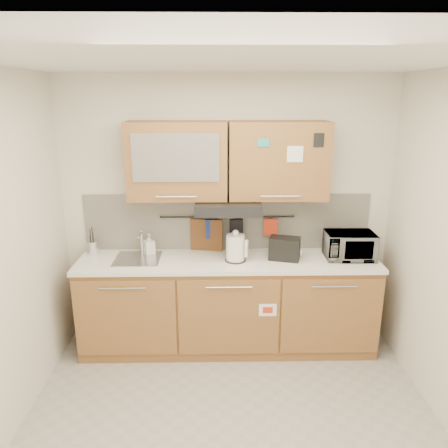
{
  "coord_description": "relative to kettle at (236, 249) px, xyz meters",
  "views": [
    {
      "loc": [
        -0.11,
        -2.65,
        2.41
      ],
      "look_at": [
        -0.04,
        1.05,
        1.31
      ],
      "focal_mm": 35.0,
      "sensor_mm": 36.0,
      "label": 1
    }
  ],
  "objects": [
    {
      "name": "pot_holder",
      "position": [
        0.36,
        0.29,
        0.11
      ],
      "size": [
        0.14,
        0.05,
        0.17
      ],
      "primitive_type": "cube",
      "rotation": [
        0.0,
        0.0,
        -0.22
      ],
      "color": "red",
      "rests_on": "utensil_rail"
    },
    {
      "name": "upper_cabinets",
      "position": [
        -0.07,
        0.18,
        0.79
      ],
      "size": [
        1.82,
        0.37,
        0.7
      ],
      "color": "#9E6838",
      "rests_on": "wall_back"
    },
    {
      "name": "floor",
      "position": [
        -0.07,
        -1.15,
        -1.04
      ],
      "size": [
        3.2,
        3.2,
        0.0
      ],
      "primitive_type": "plane",
      "color": "#9E9993",
      "rests_on": "ground"
    },
    {
      "name": "sink",
      "position": [
        -0.92,
        0.06,
        -0.12
      ],
      "size": [
        0.42,
        0.4,
        0.26
      ],
      "color": "silver",
      "rests_on": "countertop"
    },
    {
      "name": "oven_mitt",
      "position": [
        -0.23,
        0.29,
        0.11
      ],
      "size": [
        0.11,
        0.06,
        0.19
      ],
      "primitive_type": "cube",
      "rotation": [
        0.0,
        0.0,
        0.34
      ],
      "color": "navy",
      "rests_on": "utensil_rail"
    },
    {
      "name": "base_cabinet",
      "position": [
        -0.07,
        0.05,
        -0.64
      ],
      "size": [
        2.8,
        0.64,
        0.88
      ],
      "color": "#9E6838",
      "rests_on": "floor"
    },
    {
      "name": "countertop",
      "position": [
        -0.07,
        0.04,
        -0.14
      ],
      "size": [
        2.82,
        0.62,
        0.04
      ],
      "primitive_type": "cube",
      "color": "white",
      "rests_on": "base_cabinet"
    },
    {
      "name": "range_hood",
      "position": [
        -0.07,
        0.1,
        0.38
      ],
      "size": [
        0.6,
        0.46,
        0.1
      ],
      "primitive_type": "cube",
      "color": "black",
      "rests_on": "upper_cabinets"
    },
    {
      "name": "kettle",
      "position": [
        0.0,
        0.0,
        0.0
      ],
      "size": [
        0.23,
        0.23,
        0.3
      ],
      "rotation": [
        0.0,
        0.0,
        -0.43
      ],
      "color": "white",
      "rests_on": "countertop"
    },
    {
      "name": "ceiling",
      "position": [
        -0.07,
        -1.15,
        1.56
      ],
      "size": [
        3.2,
        3.2,
        0.0
      ],
      "primitive_type": "plane",
      "rotation": [
        3.14,
        0.0,
        0.0
      ],
      "color": "white",
      "rests_on": "wall_back"
    },
    {
      "name": "utensil_crock",
      "position": [
        -1.37,
        0.2,
        -0.05
      ],
      "size": [
        0.11,
        0.11,
        0.27
      ],
      "rotation": [
        0.0,
        0.0,
        0.03
      ],
      "color": "silver",
      "rests_on": "countertop"
    },
    {
      "name": "dark_pouch",
      "position": [
        0.02,
        0.29,
        0.1
      ],
      "size": [
        0.13,
        0.06,
        0.2
      ],
      "primitive_type": "cube",
      "rotation": [
        0.0,
        0.0,
        0.18
      ],
      "color": "black",
      "rests_on": "utensil_rail"
    },
    {
      "name": "soap_bottle",
      "position": [
        -0.83,
        0.19,
        -0.02
      ],
      "size": [
        0.12,
        0.12,
        0.2
      ],
      "primitive_type": "imported",
      "rotation": [
        0.0,
        0.0,
        0.46
      ],
      "color": "#999999",
      "rests_on": "countertop"
    },
    {
      "name": "toaster",
      "position": [
        0.46,
        0.03,
        -0.01
      ],
      "size": [
        0.31,
        0.24,
        0.21
      ],
      "rotation": [
        0.0,
        0.0,
        -0.28
      ],
      "color": "black",
      "rests_on": "countertop"
    },
    {
      "name": "wall_back",
      "position": [
        -0.07,
        0.35,
        0.26
      ],
      "size": [
        3.2,
        0.0,
        3.2
      ],
      "primitive_type": "plane",
      "rotation": [
        1.57,
        0.0,
        0.0
      ],
      "color": "silver",
      "rests_on": "ground"
    },
    {
      "name": "microwave",
      "position": [
        1.07,
        0.05,
        0.0
      ],
      "size": [
        0.46,
        0.31,
        0.25
      ],
      "primitive_type": "imported",
      "rotation": [
        0.0,
        0.0,
        -0.01
      ],
      "color": "#999999",
      "rests_on": "countertop"
    },
    {
      "name": "backsplash",
      "position": [
        -0.07,
        0.34,
        0.16
      ],
      "size": [
        2.8,
        0.02,
        0.56
      ],
      "primitive_type": "cube",
      "color": "silver",
      "rests_on": "countertop"
    },
    {
      "name": "utensil_rail",
      "position": [
        -0.07,
        0.3,
        0.22
      ],
      "size": [
        1.3,
        0.02,
        0.02
      ],
      "primitive_type": "cylinder",
      "rotation": [
        0.0,
        1.57,
        0.0
      ],
      "color": "black",
      "rests_on": "backsplash"
    },
    {
      "name": "cutting_board",
      "position": [
        -0.28,
        0.29,
        0.0
      ],
      "size": [
        0.32,
        0.08,
        0.39
      ],
      "primitive_type": "cube",
      "rotation": [
        0.0,
        0.0,
        -0.18
      ],
      "color": "brown",
      "rests_on": "utensil_rail"
    }
  ]
}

